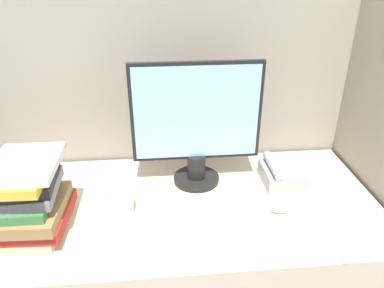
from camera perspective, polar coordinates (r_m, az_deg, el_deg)
The scene contains 10 objects.
cubicle_panel_rear at distance 1.76m, azimuth -2.09°, elevation -0.19°, with size 1.87×0.04×1.60m.
cubicle_panel_right at distance 1.68m, azimuth 26.24°, elevation -4.77°, with size 0.04×0.78×1.60m.
desk at distance 1.70m, azimuth -0.92°, elevation -19.29°, with size 1.47×0.72×0.76m.
monitor at distance 1.46m, azimuth 0.70°, elevation 2.68°, with size 0.51×0.19×0.50m.
keyboard at distance 1.36m, azimuth 1.44°, elevation -11.19°, with size 0.42×0.17×0.02m.
mouse at distance 1.43m, azimuth 13.38°, elevation -9.67°, with size 0.07×0.04×0.02m.
coffee_cup at distance 1.38m, azimuth -10.79°, elevation -8.67°, with size 0.10×0.10×0.11m.
book_stack at distance 1.35m, azimuth -23.62°, elevation -7.57°, with size 0.25×0.29×0.28m.
desk_telephone at distance 1.59m, azimuth 13.44°, elevation -4.51°, with size 0.16×0.18×0.10m.
paper_pile at distance 1.41m, azimuth 22.85°, elevation -12.09°, with size 0.20×0.28×0.02m.
Camera 1 is at (-0.09, -0.80, 1.62)m, focal length 35.00 mm.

